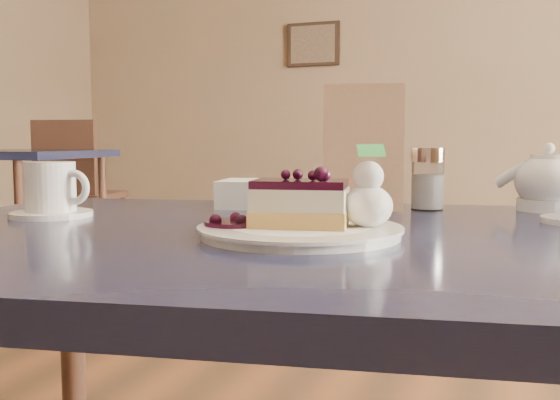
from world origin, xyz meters
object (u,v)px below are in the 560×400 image
(cheesecake_slice, at_px, (300,204))
(tea_set, at_px, (554,188))
(dessert_plate, at_px, (300,232))
(bg_table_far_left, at_px, (4,276))
(coffee_set, at_px, (52,192))
(main_table, at_px, (305,288))

(cheesecake_slice, bearing_deg, tea_set, 41.24)
(dessert_plate, xyz_separation_m, tea_set, (0.30, 0.36, 0.03))
(tea_set, relative_size, bg_table_far_left, 0.14)
(cheesecake_slice, height_order, coffee_set, coffee_set)
(main_table, distance_m, dessert_plate, 0.09)
(main_table, relative_size, bg_table_far_left, 0.66)
(main_table, height_order, cheesecake_slice, cheesecake_slice)
(main_table, distance_m, coffee_set, 0.42)
(dessert_plate, height_order, bg_table_far_left, bg_table_far_left)
(cheesecake_slice, relative_size, bg_table_far_left, 0.07)
(main_table, xyz_separation_m, coffee_set, (-0.40, 0.01, 0.11))
(coffee_set, distance_m, tea_set, 0.77)
(dessert_plate, height_order, tea_set, tea_set)
(main_table, xyz_separation_m, bg_table_far_left, (-2.33, 1.90, -0.55))
(dessert_plate, bearing_deg, coffee_set, 171.65)
(cheesecake_slice, bearing_deg, dessert_plate, 125.63)
(bg_table_far_left, bearing_deg, cheesecake_slice, -47.02)
(tea_set, xyz_separation_m, bg_table_far_left, (-2.64, 1.59, -0.66))
(cheesecake_slice, bearing_deg, bg_table_far_left, 130.82)
(coffee_set, bearing_deg, cheesecake_slice, -8.35)
(cheesecake_slice, bearing_deg, coffee_set, 162.28)
(main_table, xyz_separation_m, cheesecake_slice, (0.01, -0.05, 0.11))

